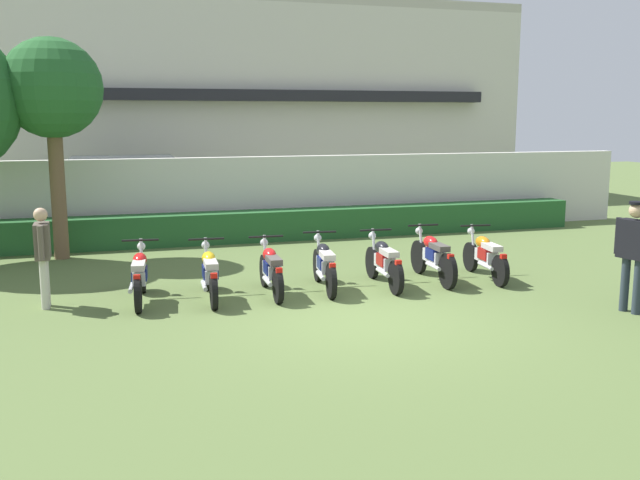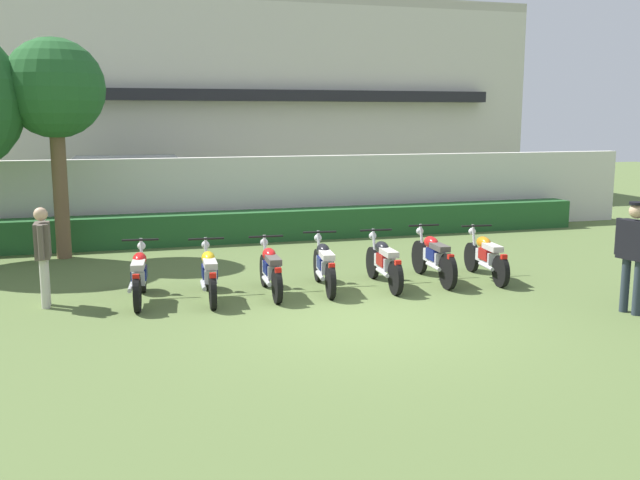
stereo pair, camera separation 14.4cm
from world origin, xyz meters
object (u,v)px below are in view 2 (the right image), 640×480
at_px(motorcycle_in_row_1, 209,273).
at_px(motorcycle_in_row_6, 486,256).
at_px(motorcycle_in_row_0, 139,275).
at_px(officer_0, 634,248).
at_px(motorcycle_in_row_2, 271,269).
at_px(motorcycle_in_row_4, 384,262).
at_px(inspector_person, 43,249).
at_px(motorcycle_in_row_3, 324,264).
at_px(motorcycle_in_row_5, 433,256).
at_px(parked_car, 133,191).
at_px(tree_far_side, 54,91).

distance_m(motorcycle_in_row_1, motorcycle_in_row_6, 5.10).
xyz_separation_m(motorcycle_in_row_0, officer_0, (7.15, -2.86, 0.57)).
distance_m(motorcycle_in_row_1, motorcycle_in_row_2, 1.03).
xyz_separation_m(motorcycle_in_row_4, inspector_person, (-5.64, 0.23, 0.48)).
xyz_separation_m(motorcycle_in_row_0, inspector_person, (-1.45, 0.11, 0.48)).
bearing_deg(inspector_person, officer_0, -19.07).
distance_m(motorcycle_in_row_3, officer_0, 4.95).
height_order(motorcycle_in_row_2, motorcycle_in_row_4, motorcycle_in_row_4).
height_order(motorcycle_in_row_0, motorcycle_in_row_5, motorcycle_in_row_5).
bearing_deg(motorcycle_in_row_4, motorcycle_in_row_6, -86.58).
height_order(parked_car, motorcycle_in_row_2, parked_car).
relative_size(motorcycle_in_row_3, motorcycle_in_row_6, 1.01).
bearing_deg(motorcycle_in_row_2, parked_car, 14.71).
xyz_separation_m(motorcycle_in_row_3, motorcycle_in_row_5, (2.10, 0.06, 0.01)).
distance_m(tree_far_side, motorcycle_in_row_5, 8.39).
distance_m(motorcycle_in_row_0, motorcycle_in_row_3, 3.11).
relative_size(motorcycle_in_row_1, motorcycle_in_row_3, 1.01).
bearing_deg(tree_far_side, motorcycle_in_row_0, -72.01).
bearing_deg(motorcycle_in_row_5, inspector_person, 91.95).
height_order(motorcycle_in_row_0, motorcycle_in_row_3, same).
distance_m(motorcycle_in_row_2, officer_0, 5.73).
xyz_separation_m(motorcycle_in_row_0, motorcycle_in_row_5, (5.20, -0.00, 0.01)).
distance_m(parked_car, motorcycle_in_row_2, 9.08).
bearing_deg(motorcycle_in_row_0, motorcycle_in_row_6, -84.78).
bearing_deg(officer_0, tree_far_side, -52.90).
bearing_deg(motorcycle_in_row_3, parked_car, 25.30).
distance_m(motorcycle_in_row_1, motorcycle_in_row_4, 3.09).
bearing_deg(motorcycle_in_row_1, inspector_person, 87.83).
height_order(motorcycle_in_row_0, inspector_person, inspector_person).
bearing_deg(motorcycle_in_row_5, officer_0, -142.84).
distance_m(motorcycle_in_row_3, motorcycle_in_row_4, 1.09).
bearing_deg(motorcycle_in_row_2, motorcycle_in_row_4, -86.66).
distance_m(parked_car, tree_far_side, 5.41).
bearing_deg(motorcycle_in_row_3, motorcycle_in_row_1, 99.59).
distance_m(motorcycle_in_row_0, motorcycle_in_row_2, 2.14).
xyz_separation_m(motorcycle_in_row_5, inspector_person, (-6.65, 0.11, 0.47)).
bearing_deg(motorcycle_in_row_5, motorcycle_in_row_0, 92.89).
bearing_deg(motorcycle_in_row_5, motorcycle_in_row_1, 94.88).
xyz_separation_m(tree_far_side, motorcycle_in_row_2, (3.51, -4.38, -3.04)).
bearing_deg(parked_car, motorcycle_in_row_2, -76.03).
relative_size(motorcycle_in_row_6, officer_0, 1.10).
height_order(tree_far_side, motorcycle_in_row_3, tree_far_side).
height_order(parked_car, tree_far_side, tree_far_side).
bearing_deg(motorcycle_in_row_6, motorcycle_in_row_3, 94.66).
relative_size(parked_car, motorcycle_in_row_5, 2.31).
bearing_deg(parked_car, motorcycle_in_row_6, -54.10).
distance_m(motorcycle_in_row_4, motorcycle_in_row_5, 1.02).
bearing_deg(motorcycle_in_row_0, inspector_person, 92.02).
bearing_deg(motorcycle_in_row_1, officer_0, -110.71).
xyz_separation_m(motorcycle_in_row_1, officer_0, (6.04, -2.72, 0.58)).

